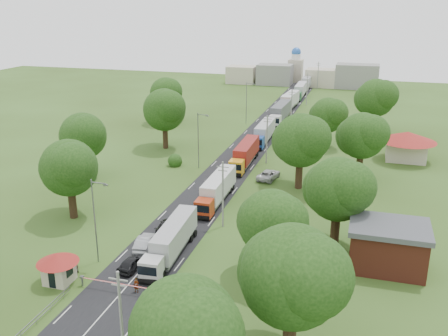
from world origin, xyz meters
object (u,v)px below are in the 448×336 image
at_px(boom_barrier, 109,283).
at_px(car_lane_mid, 145,242).
at_px(guard_booth, 58,264).
at_px(car_lane_front, 132,263).
at_px(truck_0, 172,240).
at_px(info_sign, 279,129).
at_px(pedestrian_near, 136,285).

height_order(boom_barrier, car_lane_mid, car_lane_mid).
distance_m(guard_booth, car_lane_front, 7.86).
xyz_separation_m(boom_barrier, car_lane_mid, (-0.35, 9.53, -0.09)).
distance_m(boom_barrier, truck_0, 9.50).
xyz_separation_m(boom_barrier, info_sign, (6.56, 60.00, 2.11)).
bearing_deg(info_sign, pedestrian_near, -93.59).
distance_m(boom_barrier, car_lane_front, 4.63).
distance_m(boom_barrier, car_lane_mid, 9.53).
height_order(boom_barrier, pedestrian_near, pedestrian_near).
height_order(truck_0, car_lane_front, truck_0).
height_order(guard_booth, info_sign, info_sign).
xyz_separation_m(info_sign, car_lane_mid, (-6.91, -50.47, -2.20)).
xyz_separation_m(truck_0, car_lane_front, (-3.05, -4.19, -1.24)).
bearing_deg(pedestrian_near, car_lane_mid, 107.40).
height_order(truck_0, car_lane_mid, truck_0).
relative_size(boom_barrier, car_lane_mid, 1.90).
bearing_deg(boom_barrier, car_lane_mid, 92.13).
xyz_separation_m(car_lane_front, pedestrian_near, (2.47, -4.11, 0.07)).
bearing_deg(boom_barrier, guard_booth, -179.99).
xyz_separation_m(car_lane_mid, pedestrian_near, (3.18, -9.03, 0.01)).
bearing_deg(car_lane_mid, car_lane_front, 90.40).
relative_size(boom_barrier, pedestrian_near, 5.70).
distance_m(truck_0, car_lane_mid, 4.01).
bearing_deg(truck_0, info_sign, 86.48).
xyz_separation_m(info_sign, pedestrian_near, (-3.73, -59.50, -2.19)).
relative_size(info_sign, car_lane_mid, 0.84).
bearing_deg(guard_booth, boom_barrier, 0.01).
relative_size(boom_barrier, guard_booth, 2.10).
distance_m(car_lane_front, car_lane_mid, 4.97).
distance_m(boom_barrier, pedestrian_near, 2.87).
height_order(boom_barrier, car_lane_front, car_lane_front).
distance_m(info_sign, car_lane_front, 55.78).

